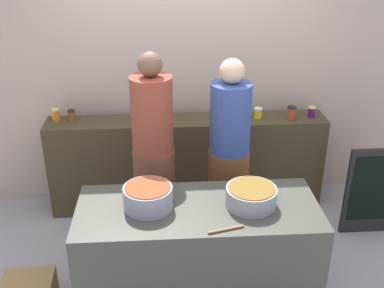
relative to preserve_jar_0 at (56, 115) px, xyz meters
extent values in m
plane|color=#9A9392|center=(1.24, -1.15, -1.01)|extent=(12.00, 12.00, 0.00)
cube|color=#BBA38D|center=(1.24, 0.30, 0.49)|extent=(4.80, 0.12, 3.00)
cube|color=#3E341F|center=(1.24, -0.05, -0.54)|extent=(2.70, 0.36, 0.95)
cube|color=#3C3C33|center=(1.24, -1.45, -0.58)|extent=(1.70, 0.70, 0.87)
cylinder|color=orange|center=(0.00, 0.00, -0.01)|extent=(0.07, 0.07, 0.11)
cylinder|color=#D6C666|center=(0.00, 0.00, 0.05)|extent=(0.08, 0.08, 0.01)
cylinder|color=brown|center=(0.15, 0.01, -0.02)|extent=(0.07, 0.07, 0.09)
cylinder|color=black|center=(0.15, 0.01, 0.03)|extent=(0.07, 0.07, 0.01)
cylinder|color=#A42F28|center=(0.86, -0.06, 0.01)|extent=(0.06, 0.06, 0.13)
cylinder|color=silver|center=(0.86, -0.06, 0.08)|extent=(0.07, 0.07, 0.01)
cylinder|color=brown|center=(1.04, -0.09, -0.01)|extent=(0.07, 0.07, 0.09)
cylinder|color=silver|center=(1.04, -0.09, 0.04)|extent=(0.07, 0.07, 0.01)
cylinder|color=#D56709|center=(1.72, -0.09, 0.01)|extent=(0.07, 0.07, 0.13)
cylinder|color=black|center=(1.72, -0.09, 0.08)|extent=(0.07, 0.07, 0.01)
cylinder|color=gold|center=(1.93, -0.06, -0.02)|extent=(0.07, 0.07, 0.09)
cylinder|color=silver|center=(1.93, -0.06, 0.03)|extent=(0.08, 0.08, 0.01)
cylinder|color=#A33C1F|center=(2.24, -0.11, 0.00)|extent=(0.08, 0.08, 0.11)
cylinder|color=black|center=(2.24, -0.11, 0.06)|extent=(0.09, 0.09, 0.01)
cylinder|color=#4B0F53|center=(2.46, -0.06, -0.02)|extent=(0.07, 0.07, 0.09)
cylinder|color=#D6C666|center=(2.46, -0.06, 0.04)|extent=(0.07, 0.07, 0.01)
cylinder|color=gray|center=(0.90, -1.43, -0.06)|extent=(0.34, 0.34, 0.16)
cylinder|color=brown|center=(0.90, -1.43, 0.02)|extent=(0.31, 0.31, 0.00)
cylinder|color=gray|center=(1.61, -1.44, -0.07)|extent=(0.36, 0.36, 0.13)
cylinder|color=brown|center=(1.61, -1.44, 0.00)|extent=(0.33, 0.33, 0.00)
cylinder|color=#9E703D|center=(1.40, -1.73, -0.13)|extent=(0.24, 0.08, 0.02)
cylinder|color=brown|center=(0.93, -0.78, -0.51)|extent=(0.34, 0.34, 1.00)
cylinder|color=brown|center=(0.93, -0.78, 0.29)|extent=(0.33, 0.33, 0.61)
sphere|color=brown|center=(0.93, -0.78, 0.70)|extent=(0.19, 0.19, 0.19)
cylinder|color=brown|center=(1.56, -0.74, -0.54)|extent=(0.34, 0.34, 0.95)
cylinder|color=#334684|center=(1.56, -0.74, 0.23)|extent=(0.33, 0.33, 0.58)
sphere|color=#D8A884|center=(1.56, -0.74, 0.62)|extent=(0.20, 0.20, 0.20)
cube|color=black|center=(2.93, -0.64, -0.58)|extent=(0.55, 0.04, 0.87)
cube|color=black|center=(2.93, -0.66, -0.54)|extent=(0.47, 0.01, 0.66)
camera|label=1|loc=(1.02, -4.15, 1.64)|focal=43.23mm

